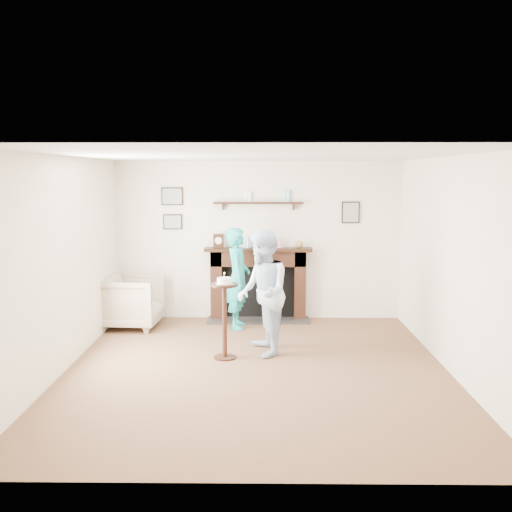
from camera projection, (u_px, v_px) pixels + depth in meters
The scene contains 6 objects.
ground at pixel (257, 370), 6.72m from camera, with size 5.00×5.00×0.00m, color brown.
room_shell at pixel (257, 228), 7.18m from camera, with size 4.54×5.02×2.52m.
armchair at pixel (133, 327), 8.63m from camera, with size 0.84×0.86×0.79m, color tan.
man at pixel (263, 354), 7.32m from camera, with size 0.78×0.61×1.60m, color #AFB9DA.
woman at pixel (238, 327), 8.61m from camera, with size 0.55×0.36×1.51m, color teal.
pedestal_table at pixel (224, 306), 7.07m from camera, with size 0.34×0.34×1.09m.
Camera 1 is at (0.07, -6.47, 2.28)m, focal length 40.00 mm.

